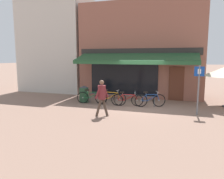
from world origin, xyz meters
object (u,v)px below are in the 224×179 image
(bicycle_orange, at_px, (110,98))
(parking_sign, at_px, (199,85))
(litter_bin, at_px, (84,94))
(pedestrian_adult, at_px, (102,94))
(bicycle_green, at_px, (92,97))
(bicycle_blue, at_px, (150,100))
(bicycle_red, at_px, (127,100))

(bicycle_orange, height_order, parking_sign, parking_sign)
(litter_bin, xyz_separation_m, parking_sign, (6.24, -1.03, 0.92))
(bicycle_orange, relative_size, pedestrian_adult, 1.10)
(bicycle_orange, xyz_separation_m, pedestrian_adult, (0.38, -2.35, 0.61))
(bicycle_green, xyz_separation_m, pedestrian_adult, (1.52, -2.39, 0.63))
(bicycle_blue, bearing_deg, bicycle_green, 161.61)
(pedestrian_adult, relative_size, parking_sign, 0.72)
(bicycle_red, distance_m, bicycle_blue, 1.25)
(bicycle_green, relative_size, parking_sign, 0.74)
(pedestrian_adult, bearing_deg, parking_sign, 29.03)
(bicycle_green, bearing_deg, pedestrian_adult, -72.33)
(bicycle_orange, xyz_separation_m, litter_bin, (-1.72, 0.23, 0.11))
(bicycle_orange, xyz_separation_m, bicycle_red, (0.96, 0.02, -0.03))
(bicycle_orange, distance_m, bicycle_blue, 2.20)
(pedestrian_adult, distance_m, litter_bin, 3.36)
(bicycle_orange, xyz_separation_m, bicycle_blue, (2.20, 0.19, -0.02))
(bicycle_orange, height_order, pedestrian_adult, pedestrian_adult)
(pedestrian_adult, bearing_deg, bicycle_orange, 107.67)
(bicycle_red, relative_size, litter_bin, 1.77)
(litter_bin, height_order, parking_sign, parking_sign)
(bicycle_red, bearing_deg, bicycle_blue, -2.85)
(bicycle_green, height_order, parking_sign, parking_sign)
(bicycle_red, height_order, bicycle_blue, bicycle_blue)
(bicycle_green, xyz_separation_m, parking_sign, (5.66, -0.84, 1.05))
(bicycle_orange, bearing_deg, bicycle_green, 178.11)
(bicycle_red, distance_m, parking_sign, 3.80)
(bicycle_green, relative_size, bicycle_red, 0.97)
(bicycle_orange, bearing_deg, parking_sign, -10.11)
(litter_bin, bearing_deg, bicycle_red, -4.44)
(bicycle_green, bearing_deg, bicycle_red, -15.34)
(pedestrian_adult, xyz_separation_m, litter_bin, (-2.10, 2.58, -0.50))
(bicycle_blue, xyz_separation_m, parking_sign, (2.32, -0.99, 1.04))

